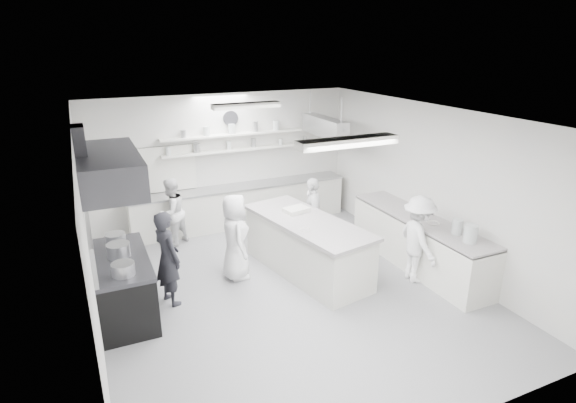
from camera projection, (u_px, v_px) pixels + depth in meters
name	position (u px, v px, depth m)	size (l,w,h in m)	color
floor	(286.00, 290.00, 8.04)	(6.00, 7.00, 0.02)	#9B9B9B
ceiling	(286.00, 115.00, 7.05)	(6.00, 7.00, 0.02)	white
wall_back	(223.00, 160.00, 10.56)	(6.00, 0.04, 3.00)	silver
wall_front	(432.00, 320.00, 4.54)	(6.00, 0.04, 3.00)	silver
wall_left	(87.00, 239.00, 6.37)	(0.04, 7.00, 3.00)	silver
wall_right	(431.00, 186.00, 8.72)	(0.04, 7.00, 3.00)	silver
stove	(124.00, 287.00, 7.22)	(0.80, 1.80, 0.90)	black
exhaust_hood	(108.00, 169.00, 6.60)	(0.85, 2.00, 0.50)	#36363C
back_counter	(241.00, 206.00, 10.76)	(5.00, 0.60, 0.92)	silver
shelf_lower	(254.00, 148.00, 10.64)	(4.20, 0.26, 0.04)	silver
shelf_upper	(253.00, 133.00, 10.52)	(4.20, 0.26, 0.04)	silver
pass_through_window	(166.00, 169.00, 10.05)	(1.30, 0.04, 1.00)	black
wall_clock	(230.00, 118.00, 10.29)	(0.32, 0.32, 0.05)	white
right_counter	(418.00, 243.00, 8.75)	(0.74, 3.30, 0.94)	silver
pot_rack	(324.00, 127.00, 10.13)	(0.30, 1.60, 0.40)	#A4A5A8
light_fixture_front	(348.00, 142.00, 5.53)	(1.30, 0.25, 0.10)	silver
light_fixture_rear	(246.00, 105.00, 8.62)	(1.30, 0.25, 0.10)	silver
prep_island	(307.00, 247.00, 8.52)	(0.99, 2.65, 0.98)	silver
stove_pot	(119.00, 251.00, 7.07)	(0.35, 0.35, 0.26)	#A4A5A8
cook_stove	(168.00, 258.00, 7.41)	(0.58, 0.38, 1.59)	#24252B
cook_back	(171.00, 212.00, 9.61)	(0.70, 0.54, 1.44)	white
cook_island_left	(235.00, 237.00, 8.22)	(0.77, 0.50, 1.57)	white
cook_island_right	(312.00, 214.00, 9.37)	(0.89, 0.37, 1.53)	white
cook_right	(418.00, 239.00, 8.11)	(1.02, 0.59, 1.58)	white
bowl_island_a	(298.00, 214.00, 8.69)	(0.24, 0.24, 0.06)	#A4A5A8
bowl_island_b	(305.00, 231.00, 7.90)	(0.20, 0.20, 0.06)	silver
bowl_right	(433.00, 224.00, 8.33)	(0.22, 0.22, 0.05)	silver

